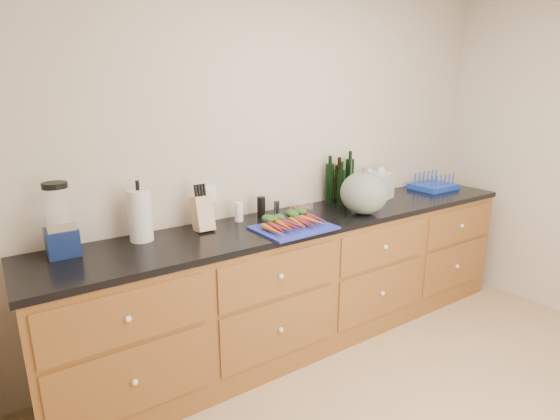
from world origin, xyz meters
TOP-DOWN VIEW (x-y plane):
  - wall_back at (0.00, 1.62)m, footprint 4.10×0.05m
  - cabinets at (0.00, 1.30)m, footprint 3.60×0.64m
  - countertop at (0.00, 1.30)m, footprint 3.64×0.62m
  - cutting_board at (-0.24, 1.14)m, footprint 0.50×0.38m
  - carrots at (-0.24, 1.18)m, footprint 0.39×0.29m
  - squash at (0.38, 1.15)m, footprint 0.34×0.34m
  - blender_appliance at (-1.54, 1.46)m, footprint 0.16×0.16m
  - paper_towel at (-1.11, 1.46)m, footprint 0.13×0.13m
  - knife_block at (-0.73, 1.44)m, footprint 0.11×0.11m
  - grinder_salt at (-0.45, 1.48)m, footprint 0.06×0.06m
  - grinder_pepper at (-0.28, 1.48)m, footprint 0.06×0.06m
  - canister_chrome at (-0.15, 1.48)m, footprint 0.04×0.04m
  - tomato_box at (0.07, 1.47)m, footprint 0.13×0.11m
  - bottles at (0.47, 1.51)m, footprint 0.28×0.14m
  - grocery_bag at (0.77, 1.42)m, footprint 0.35×0.31m
  - dish_rack at (1.48, 1.38)m, footprint 0.36×0.29m

SIDE VIEW (x-z plane):
  - cabinets at x=0.00m, z-range 0.00..0.90m
  - countertop at x=0.00m, z-range 0.90..0.94m
  - cutting_board at x=-0.24m, z-range 0.94..0.95m
  - tomato_box at x=0.07m, z-range 0.94..1.00m
  - carrots at x=-0.24m, z-range 0.95..1.00m
  - dish_rack at x=1.48m, z-range 0.90..1.05m
  - canister_chrome at x=-0.15m, z-range 0.94..1.04m
  - grinder_salt at x=-0.45m, z-range 0.94..1.07m
  - grinder_pepper at x=-0.28m, z-range 0.94..1.08m
  - grocery_bag at x=0.77m, z-range 0.94..1.15m
  - knife_block at x=-0.73m, z-range 0.94..1.16m
  - bottles at x=0.47m, z-range 0.93..1.26m
  - paper_towel at x=-1.11m, z-range 0.94..1.24m
  - squash at x=0.38m, z-range 0.94..1.24m
  - blender_appliance at x=-1.54m, z-range 0.92..1.31m
  - wall_back at x=0.00m, z-range 0.00..2.60m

